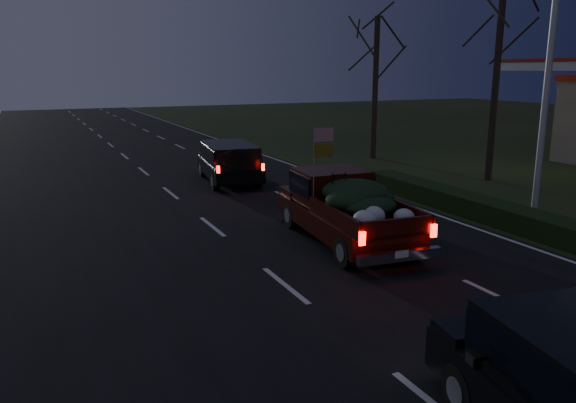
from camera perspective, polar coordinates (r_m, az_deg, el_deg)
name	(u,v)px	position (r m, az deg, el deg)	size (l,w,h in m)	color
ground	(285,286)	(11.95, -0.30, -8.56)	(120.00, 120.00, 0.00)	black
road_asphalt	(285,285)	(11.94, -0.30, -8.51)	(14.00, 120.00, 0.02)	black
hedge_row	(470,205)	(18.53, 17.97, -0.32)	(1.00, 10.00, 0.60)	black
light_pole	(552,33)	(18.64, 25.28, 15.24)	(0.50, 0.90, 9.16)	silver
bare_tree_mid	(501,19)	(24.28, 20.83, 16.94)	(3.60, 3.60, 8.50)	black
bare_tree_far	(376,53)	(29.00, 8.97, 14.65)	(3.60, 3.60, 7.00)	black
pickup_truck	(345,204)	(14.72, 5.83, -0.29)	(2.43, 5.30, 2.70)	#3C0F08
lead_suv	(229,159)	(22.58, -6.00, 4.34)	(2.44, 4.68, 1.28)	black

